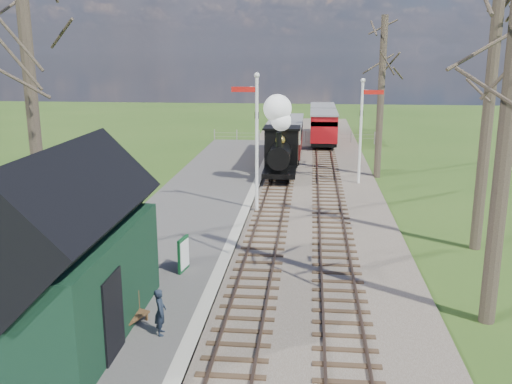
# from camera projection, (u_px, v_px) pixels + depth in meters

# --- Properties ---
(distant_hills) EXTENTS (114.40, 48.00, 22.02)m
(distant_hills) POSITION_uv_depth(u_px,v_px,m) (307.00, 230.00, 76.21)
(distant_hills) COLOR #385B23
(distant_hills) RESTS_ON ground
(ballast_bed) EXTENTS (8.00, 60.00, 0.10)m
(ballast_bed) POSITION_uv_depth(u_px,v_px,m) (303.00, 183.00, 31.36)
(ballast_bed) COLOR brown
(ballast_bed) RESTS_ON ground
(track_near) EXTENTS (1.60, 60.00, 0.15)m
(track_near) POSITION_uv_depth(u_px,v_px,m) (280.00, 181.00, 31.47)
(track_near) COLOR brown
(track_near) RESTS_ON ground
(track_far) EXTENTS (1.60, 60.00, 0.15)m
(track_far) POSITION_uv_depth(u_px,v_px,m) (327.00, 182.00, 31.22)
(track_far) COLOR brown
(track_far) RESTS_ON ground
(platform) EXTENTS (5.00, 44.00, 0.20)m
(platform) POSITION_uv_depth(u_px,v_px,m) (186.00, 222.00, 24.07)
(platform) COLOR #474442
(platform) RESTS_ON ground
(coping_strip) EXTENTS (0.40, 44.00, 0.21)m
(coping_strip) POSITION_uv_depth(u_px,v_px,m) (240.00, 223.00, 23.85)
(coping_strip) COLOR #B2AD9E
(coping_strip) RESTS_ON ground
(station_shed) EXTENTS (3.25, 6.30, 4.78)m
(station_shed) POSITION_uv_depth(u_px,v_px,m) (64.00, 255.00, 13.96)
(station_shed) COLOR black
(station_shed) RESTS_ON platform
(semaphore_near) EXTENTS (1.22, 0.24, 6.22)m
(semaphore_near) POSITION_uv_depth(u_px,v_px,m) (255.00, 133.00, 24.89)
(semaphore_near) COLOR silver
(semaphore_near) RESTS_ON ground
(semaphore_far) EXTENTS (1.22, 0.24, 5.72)m
(semaphore_far) POSITION_uv_depth(u_px,v_px,m) (362.00, 123.00, 30.27)
(semaphore_far) COLOR silver
(semaphore_far) RESTS_ON ground
(bare_trees) EXTENTS (15.51, 22.39, 12.00)m
(bare_trees) POSITION_uv_depth(u_px,v_px,m) (302.00, 111.00, 18.61)
(bare_trees) COLOR #382D23
(bare_trees) RESTS_ON ground
(fence_line) EXTENTS (12.60, 0.08, 1.00)m
(fence_line) POSITION_uv_depth(u_px,v_px,m) (293.00, 136.00, 44.85)
(fence_line) COLOR slate
(fence_line) RESTS_ON ground
(locomotive) EXTENTS (1.89, 4.42, 4.73)m
(locomotive) POSITION_uv_depth(u_px,v_px,m) (280.00, 143.00, 31.48)
(locomotive) COLOR black
(locomotive) RESTS_ON ground
(coach) EXTENTS (2.21, 7.57, 2.32)m
(coach) POSITION_uv_depth(u_px,v_px,m) (286.00, 137.00, 37.48)
(coach) COLOR black
(coach) RESTS_ON ground
(red_carriage_a) EXTENTS (2.03, 5.02, 2.14)m
(red_carriage_a) POSITION_uv_depth(u_px,v_px,m) (324.00, 128.00, 42.81)
(red_carriage_a) COLOR black
(red_carriage_a) RESTS_ON ground
(red_carriage_b) EXTENTS (2.03, 5.02, 2.14)m
(red_carriage_b) POSITION_uv_depth(u_px,v_px,m) (322.00, 119.00, 48.12)
(red_carriage_b) COLOR black
(red_carriage_b) RESTS_ON ground
(sign_board) EXTENTS (0.22, 0.77, 1.12)m
(sign_board) POSITION_uv_depth(u_px,v_px,m) (184.00, 254.00, 18.33)
(sign_board) COLOR #0D401E
(sign_board) RESTS_ON platform
(bench) EXTENTS (0.85, 1.37, 0.76)m
(bench) POSITION_uv_depth(u_px,v_px,m) (125.00, 315.00, 14.59)
(bench) COLOR #4E331C
(bench) RESTS_ON platform
(person) EXTENTS (0.36, 0.49, 1.21)m
(person) POSITION_uv_depth(u_px,v_px,m) (160.00, 312.00, 14.20)
(person) COLOR #1A222F
(person) RESTS_ON platform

